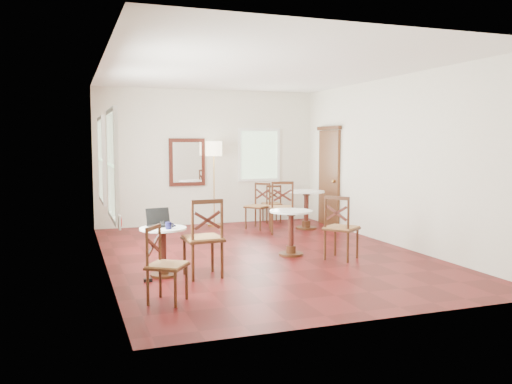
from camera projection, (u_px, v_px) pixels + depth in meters
ground at (262, 254)px, 8.83m from camera, size 7.00×7.00×0.00m
room_shell at (253, 139)px, 8.89m from camera, size 5.02×7.02×3.01m
cafe_table_near at (163, 246)px, 7.31m from camera, size 0.64×0.64×0.68m
cafe_table_mid at (291, 228)px, 8.67m from camera, size 0.70×0.70×0.74m
cafe_table_back at (306, 205)px, 11.32m from camera, size 0.77×0.77×0.81m
chair_near_a at (203, 238)px, 7.26m from camera, size 0.53×0.53×1.08m
chair_near_b at (165, 265)px, 6.11m from camera, size 0.57×0.57×0.88m
chair_mid_a at (282, 207)px, 10.75m from camera, size 0.61×0.61×1.07m
chair_mid_b at (341, 228)px, 8.36m from camera, size 0.66×0.66×1.01m
chair_back_a at (272, 204)px, 12.27m from camera, size 0.43×0.43×0.87m
chair_back_b at (258, 206)px, 11.38m from camera, size 0.63×0.63×0.98m
floor_lamp at (214, 154)px, 11.65m from camera, size 0.36×0.36×1.86m
laptop at (160, 222)px, 7.43m from camera, size 0.38×0.34×0.24m
mouse at (162, 226)px, 7.32m from camera, size 0.11×0.08×0.04m
navy_mug at (169, 226)px, 7.15m from camera, size 0.12×0.08×0.10m
water_glass at (162, 224)px, 7.31m from camera, size 0.05×0.05×0.09m
power_adapter at (148, 280)px, 7.05m from camera, size 0.11×0.07×0.04m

